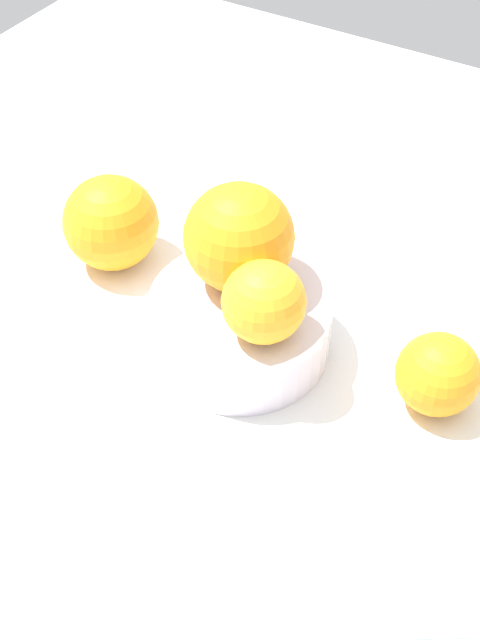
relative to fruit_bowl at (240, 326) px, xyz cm
name	(u,v)px	position (x,y,z in cm)	size (l,w,h in cm)	color
ground_plane	(240,356)	(0.00, 0.00, -3.60)	(110.00, 110.00, 2.00)	white
fruit_bowl	(240,326)	(0.00, 0.00, 0.00)	(14.60, 14.60, 5.46)	silver
orange_in_bowl_0	(239,238)	(2.07, 1.32, 7.20)	(8.68, 8.68, 8.68)	orange
orange_in_bowl_1	(264,302)	(-2.08, -3.26, 6.01)	(6.31, 6.31, 6.31)	#F9A823
orange_loose_0	(111,223)	(3.75, 15.58, 1.70)	(8.60, 8.60, 8.60)	orange
orange_loose_1	(438,374)	(2.67, -15.80, 0.65)	(6.51, 6.51, 6.51)	orange
folded_napkin	(459,532)	(-7.31, -21.77, -2.45)	(14.72, 14.72, 0.30)	silver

